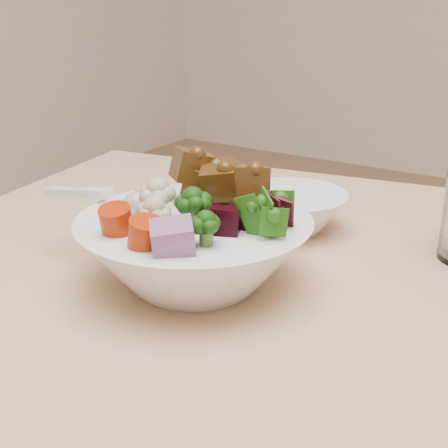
% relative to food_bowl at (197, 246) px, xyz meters
% --- Properties ---
extents(food_bowl, '(0.24, 0.24, 0.13)m').
position_rel_food_bowl_xyz_m(food_bowl, '(0.00, 0.00, 0.00)').
color(food_bowl, white).
rests_on(food_bowl, dining_table).
extents(soup_spoon, '(0.14, 0.04, 0.03)m').
position_rel_food_bowl_xyz_m(soup_spoon, '(-0.11, -0.01, 0.03)').
color(soup_spoon, white).
rests_on(soup_spoon, food_bowl).
extents(side_bowl, '(0.14, 0.14, 0.05)m').
position_rel_food_bowl_xyz_m(side_bowl, '(0.01, 0.19, -0.02)').
color(side_bowl, white).
rests_on(side_bowl, dining_table).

